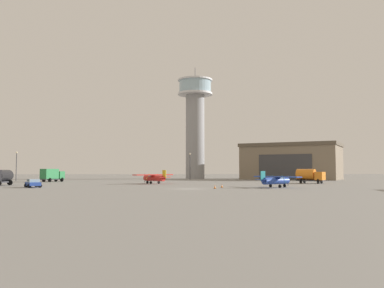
{
  "coord_description": "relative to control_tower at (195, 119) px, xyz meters",
  "views": [
    {
      "loc": [
        -3.04,
        -61.34,
        2.89
      ],
      "look_at": [
        2.58,
        34.94,
        9.03
      ],
      "focal_mm": 37.78,
      "sensor_mm": 36.0,
      "label": 1
    }
  ],
  "objects": [
    {
      "name": "hangar",
      "position": [
        28.28,
        -10.57,
        -14.05
      ],
      "size": [
        32.68,
        28.91,
        10.62
      ],
      "rotation": [
        0.0,
        0.0,
        -2.1
      ],
      "color": "#7A6B56",
      "rests_on": "ground_plane"
    },
    {
      "name": "truck_box_green",
      "position": [
        -36.35,
        -31.07,
        -17.69
      ],
      "size": [
        5.03,
        5.88,
        3.09
      ],
      "rotation": [
        0.0,
        0.0,
        0.97
      ],
      "color": "#38383D",
      "rests_on": "ground_plane"
    },
    {
      "name": "light_post_west",
      "position": [
        -2.53,
        -16.5,
        -14.86
      ],
      "size": [
        0.44,
        0.44,
        7.47
      ],
      "color": "#38383D",
      "rests_on": "ground_plane"
    },
    {
      "name": "light_post_north",
      "position": [
        -46.87,
        -25.16,
        -14.86
      ],
      "size": [
        0.44,
        0.44,
        7.45
      ],
      "color": "#38383D",
      "rests_on": "ground_plane"
    },
    {
      "name": "airplane_red",
      "position": [
        -11.39,
        -46.42,
        -18.07
      ],
      "size": [
        8.14,
        7.49,
        2.81
      ],
      "rotation": [
        0.0,
        0.0,
        2.27
      ],
      "color": "red",
      "rests_on": "ground_plane"
    },
    {
      "name": "truck_fuel_tanker_orange",
      "position": [
        21.12,
        -45.96,
        -17.73
      ],
      "size": [
        5.9,
        5.35,
        3.04
      ],
      "rotation": [
        0.0,
        0.0,
        5.62
      ],
      "color": "#38383D",
      "rests_on": "ground_plane"
    },
    {
      "name": "traffic_cone_near_left",
      "position": [
        0.06,
        -64.51,
        -19.11
      ],
      "size": [
        0.36,
        0.36,
        0.56
      ],
      "color": "black",
      "rests_on": "ground_plane"
    },
    {
      "name": "airplane_blue",
      "position": [
        8.7,
        -64.99,
        -18.14
      ],
      "size": [
        6.87,
        8.18,
        2.66
      ],
      "rotation": [
        0.0,
        0.0,
        0.59
      ],
      "color": "#2847A8",
      "rests_on": "ground_plane"
    },
    {
      "name": "traffic_cone_near_right",
      "position": [
        -1.49,
        -68.09,
        -19.1
      ],
      "size": [
        0.36,
        0.36,
        0.59
      ],
      "color": "black",
      "rests_on": "ground_plane"
    },
    {
      "name": "ground_plane",
      "position": [
        -5.51,
        -68.06,
        -19.39
      ],
      "size": [
        400.0,
        400.0,
        0.0
      ],
      "primitive_type": "plane",
      "color": "gray"
    },
    {
      "name": "car_blue",
      "position": [
        -30.46,
        -62.37,
        -18.65
      ],
      "size": [
        3.51,
        4.4,
        1.37
      ],
      "rotation": [
        0.0,
        0.0,
        2.08
      ],
      "color": "#2847A8",
      "rests_on": "ground_plane"
    },
    {
      "name": "control_tower",
      "position": [
        0.0,
        0.0,
        0.0
      ],
      "size": [
        11.23,
        11.23,
        36.16
      ],
      "color": "gray",
      "rests_on": "ground_plane"
    }
  ]
}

